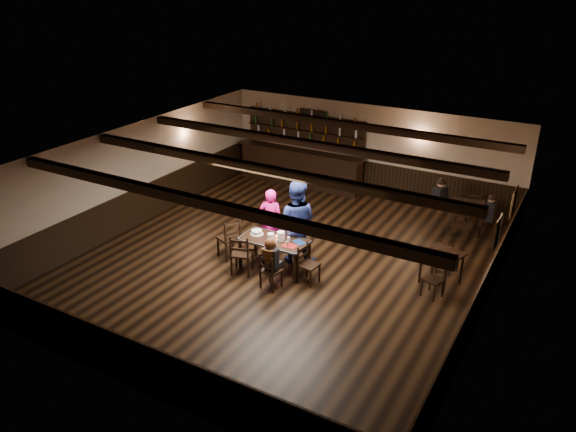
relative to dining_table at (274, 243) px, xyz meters
The scene contains 25 objects.
ground 0.80m from the dining_table, 85.26° to the left, with size 10.00×10.00×0.00m, color black.
room_shell 1.18m from the dining_table, 84.53° to the left, with size 9.02×10.02×2.71m.
dining_table is the anchor object (origin of this frame).
chair_near_left 0.79m from the dining_table, 131.46° to the right, with size 0.56×0.55×0.97m.
chair_near_right 0.90m from the dining_table, 66.91° to the right, with size 0.44×0.42×0.83m.
chair_end_left 1.16m from the dining_table, behind, with size 0.59×0.60×1.00m.
chair_end_right 0.90m from the dining_table, ahead, with size 0.43×0.45×0.87m.
chair_far_pushed 1.54m from the dining_table, 121.96° to the left, with size 0.48×0.48×0.79m.
woman_pink 0.92m from the dining_table, 126.06° to the left, with size 0.58×0.38×1.60m, color #FF1D8C.
man_blue 0.72m from the dining_table, 71.05° to the left, with size 0.96×0.75×1.98m, color navy.
seated_person 0.84m from the dining_table, 64.80° to the right, with size 0.31×0.47×0.76m.
cake 0.51m from the dining_table, behind, with size 0.30×0.30×0.10m.
plate_stack_a 0.17m from the dining_table, 155.77° to the right, with size 0.15×0.15×0.14m, color white.
plate_stack_b 0.24m from the dining_table, 18.27° to the left, with size 0.17×0.17×0.20m, color white.
tea_light 0.15m from the dining_table, 94.52° to the left, with size 0.04×0.04×0.06m.
salt_shaker 0.43m from the dining_table, 17.71° to the right, with size 0.04×0.04×0.10m, color silver.
pepper_shaker 0.45m from the dining_table, 15.81° to the right, with size 0.04×0.04×0.10m, color #A5A8AD.
drink_glass 0.36m from the dining_table, 14.56° to the left, with size 0.06×0.06×0.10m, color silver.
menu_red 0.46m from the dining_table, 11.90° to the right, with size 0.32×0.23×0.00m, color maroon.
menu_blue 0.58m from the dining_table, 16.33° to the left, with size 0.29×0.20×0.00m, color #0E2349.
bar_counter 5.56m from the dining_table, 111.92° to the left, with size 4.20×0.70×2.20m.
back_table_a 3.67m from the dining_table, 19.79° to the left, with size 0.96×0.96×0.75m.
back_table_b 5.34m from the dining_table, 51.90° to the left, with size 0.99×0.99×0.75m.
bg_patron_left 4.99m from the dining_table, 59.66° to the left, with size 0.35×0.45×0.82m.
bg_patron_right 5.65m from the dining_table, 47.13° to the left, with size 0.25×0.36×0.68m.
Camera 1 is at (5.78, -10.05, 6.36)m, focal length 35.00 mm.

